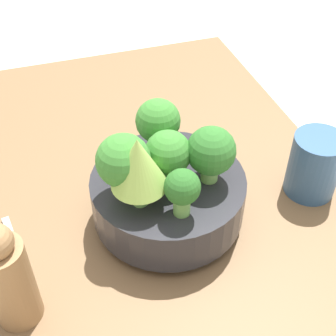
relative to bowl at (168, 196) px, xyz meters
The scene contains 12 objects.
ground_plane 0.08m from the bowl, 43.02° to the right, with size 6.00×6.00×0.00m, color beige.
table 0.06m from the bowl, 43.02° to the right, with size 1.05×0.61×0.03m.
bowl is the anchor object (origin of this frame).
broccoli_floret_left 0.10m from the bowl, behind, with size 0.06×0.06×0.09m.
broccoli_floret_back 0.10m from the bowl, 76.09° to the left, with size 0.06×0.06×0.08m.
broccoli_floret_right 0.10m from the bowl, ahead, with size 0.04×0.04×0.07m.
broccoli_floret_front 0.11m from the bowl, 81.23° to the right, with size 0.07×0.07×0.09m.
romanesco_piece_near 0.11m from the bowl, 56.87° to the right, with size 0.07×0.07×0.10m.
broccoli_floret_center 0.08m from the bowl, behind, with size 0.06×0.06×0.08m.
cup 0.23m from the bowl, 87.26° to the left, with size 0.08×0.08×0.10m.
pepper_mill 0.24m from the bowl, 67.19° to the right, with size 0.05×0.05×0.16m.
fork 0.22m from the bowl, 84.25° to the right, with size 0.17×0.04×0.01m.
Camera 1 is at (0.42, -0.13, 0.54)m, focal length 50.00 mm.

